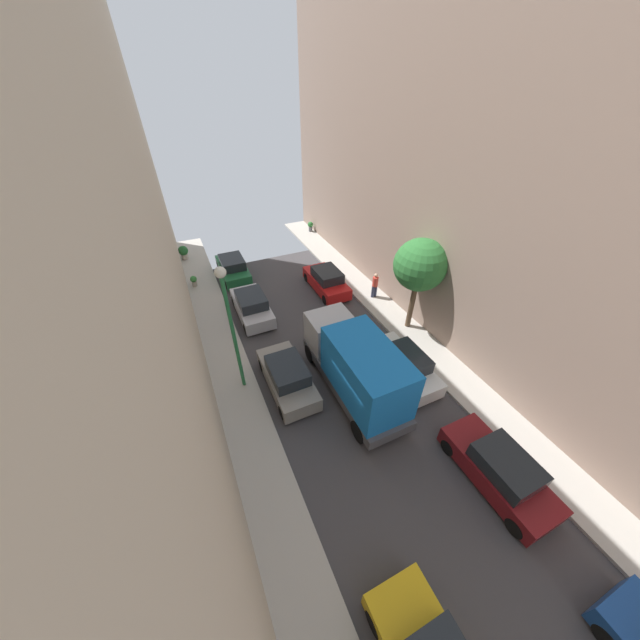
# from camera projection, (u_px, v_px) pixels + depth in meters

# --- Properties ---
(ground) EXTENTS (32.00, 32.00, 0.00)m
(ground) POSITION_uv_depth(u_px,v_px,m) (366.00, 410.00, 14.51)
(ground) COLOR #423F42
(sidewalk_left) EXTENTS (2.00, 44.00, 0.15)m
(sidewalk_left) POSITION_uv_depth(u_px,v_px,m) (257.00, 452.00, 12.82)
(sidewalk_left) COLOR #B7B2A8
(sidewalk_left) RESTS_ON ground
(sidewalk_right) EXTENTS (2.00, 44.00, 0.15)m
(sidewalk_right) POSITION_uv_depth(u_px,v_px,m) (452.00, 374.00, 16.10)
(sidewalk_right) COLOR #B7B2A8
(sidewalk_right) RESTS_ON ground
(building_right) EXTENTS (6.00, 44.00, 15.91)m
(building_right) POSITION_uv_depth(u_px,v_px,m) (582.00, 204.00, 12.58)
(building_right) COLOR gray
(building_right) RESTS_ON ground
(parked_car_left_2) EXTENTS (1.78, 4.20, 1.57)m
(parked_car_left_2) POSITION_uv_depth(u_px,v_px,m) (287.00, 377.00, 15.12)
(parked_car_left_2) COLOR gray
(parked_car_left_2) RESTS_ON ground
(parked_car_left_3) EXTENTS (1.78, 4.20, 1.57)m
(parked_car_left_3) POSITION_uv_depth(u_px,v_px,m) (252.00, 306.00, 19.65)
(parked_car_left_3) COLOR silver
(parked_car_left_3) RESTS_ON ground
(parked_car_left_4) EXTENTS (1.78, 4.20, 1.57)m
(parked_car_left_4) POSITION_uv_depth(u_px,v_px,m) (233.00, 268.00, 23.36)
(parked_car_left_4) COLOR #1E6638
(parked_car_left_4) RESTS_ON ground
(parked_car_right_1) EXTENTS (1.78, 4.20, 1.57)m
(parked_car_right_1) POSITION_uv_depth(u_px,v_px,m) (499.00, 470.00, 11.60)
(parked_car_right_1) COLOR maroon
(parked_car_right_1) RESTS_ON ground
(parked_car_right_2) EXTENTS (1.78, 4.20, 1.57)m
(parked_car_right_2) POSITION_uv_depth(u_px,v_px,m) (403.00, 365.00, 15.72)
(parked_car_right_2) COLOR white
(parked_car_right_2) RESTS_ON ground
(parked_car_right_3) EXTENTS (1.78, 4.20, 1.57)m
(parked_car_right_3) POSITION_uv_depth(u_px,v_px,m) (326.00, 281.00, 21.98)
(parked_car_right_3) COLOR red
(parked_car_right_3) RESTS_ON ground
(delivery_truck) EXTENTS (2.26, 6.60, 3.38)m
(delivery_truck) POSITION_uv_depth(u_px,v_px,m) (356.00, 365.00, 14.22)
(delivery_truck) COLOR #4C4C51
(delivery_truck) RESTS_ON ground
(pedestrian) EXTENTS (0.40, 0.36, 1.72)m
(pedestrian) POSITION_uv_depth(u_px,v_px,m) (375.00, 285.00, 20.92)
(pedestrian) COLOR #2D334C
(pedestrian) RESTS_ON sidewalk_right
(street_tree_1) EXTENTS (2.75, 2.75, 5.37)m
(street_tree_1) POSITION_uv_depth(u_px,v_px,m) (420.00, 265.00, 16.62)
(street_tree_1) COLOR brown
(street_tree_1) RESTS_ON sidewalk_right
(potted_plant_0) EXTENTS (0.44, 0.44, 0.77)m
(potted_plant_0) POSITION_uv_depth(u_px,v_px,m) (194.00, 281.00, 22.26)
(potted_plant_0) COLOR #B2A899
(potted_plant_0) RESTS_ON sidewalk_left
(potted_plant_1) EXTENTS (0.49, 0.49, 0.89)m
(potted_plant_1) POSITION_uv_depth(u_px,v_px,m) (310.00, 226.00, 29.82)
(potted_plant_1) COLOR slate
(potted_plant_1) RESTS_ON sidewalk_right
(potted_plant_3) EXTENTS (0.74, 0.74, 1.07)m
(potted_plant_3) POSITION_uv_depth(u_px,v_px,m) (183.00, 252.00, 25.39)
(potted_plant_3) COLOR #B2A899
(potted_plant_3) RESTS_ON sidewalk_left
(lamp_post) EXTENTS (0.44, 0.44, 6.32)m
(lamp_post) POSITION_uv_depth(u_px,v_px,m) (230.00, 316.00, 13.00)
(lamp_post) COLOR #26723F
(lamp_post) RESTS_ON sidewalk_left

